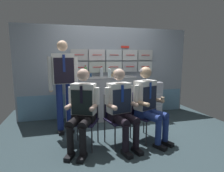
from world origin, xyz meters
TOP-DOWN VIEW (x-y plane):
  - ground at (0.00, 0.00)m, footprint 4.80×4.80m
  - galley_bulkhead at (0.01, 1.37)m, footprint 4.20×0.14m
  - galley_counter at (-0.24, 1.09)m, footprint 1.61×0.53m
  - service_trolley at (0.95, 1.00)m, footprint 0.40×0.65m
  - folding_chair_left at (-0.72, -0.08)m, footprint 0.53×0.53m
  - crew_member_left at (-0.78, -0.23)m, footprint 0.58×0.69m
  - folding_chair_center at (-0.21, -0.14)m, footprint 0.48×0.48m
  - crew_member_center at (-0.18, -0.30)m, footprint 0.52×0.67m
  - folding_chair_right at (0.27, -0.08)m, footprint 0.53×0.53m
  - crew_member_right at (0.33, -0.22)m, footprint 0.58×0.70m
  - crew_member_standing at (-1.05, 0.51)m, footprint 0.54×0.31m
  - sparkling_bottle_green at (-0.55, 1.23)m, footprint 0.07×0.07m
  - water_bottle_tall at (-0.05, 0.96)m, footprint 0.08×0.08m
  - water_bottle_blue_cap at (-0.18, 1.18)m, footprint 0.08×0.08m
  - coffee_cup_spare at (0.05, 1.11)m, footprint 0.07×0.07m
  - paper_cup_blue at (-0.45, 1.15)m, footprint 0.06×0.06m
  - snack_banana at (0.23, 1.09)m, footprint 0.17×0.10m

SIDE VIEW (x-z plane):
  - ground at x=0.00m, z-range -0.04..0.00m
  - service_trolley at x=0.95m, z-range 0.03..0.90m
  - galley_counter at x=-0.24m, z-range 0.00..1.00m
  - folding_chair_left at x=-0.72m, z-range 0.09..0.92m
  - folding_chair_center at x=-0.21m, z-range 0.09..0.92m
  - folding_chair_right at x=0.27m, z-range 0.09..0.92m
  - crew_member_center at x=-0.18m, z-range 0.06..1.31m
  - crew_member_left at x=-0.78m, z-range 0.06..1.32m
  - crew_member_right at x=0.33m, z-range 0.06..1.34m
  - snack_banana at x=0.23m, z-range 1.00..1.04m
  - coffee_cup_spare at x=0.05m, z-range 1.00..1.06m
  - paper_cup_blue at x=-0.45m, z-range 1.00..1.08m
  - crew_member_standing at x=-1.05m, z-range 0.18..1.91m
  - galley_bulkhead at x=0.01m, z-range -0.01..2.14m
  - water_bottle_tall at x=-0.05m, z-range 0.99..1.21m
  - water_bottle_blue_cap at x=-0.18m, z-range 0.99..1.22m
  - sparkling_bottle_green at x=-0.55m, z-range 0.99..1.24m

